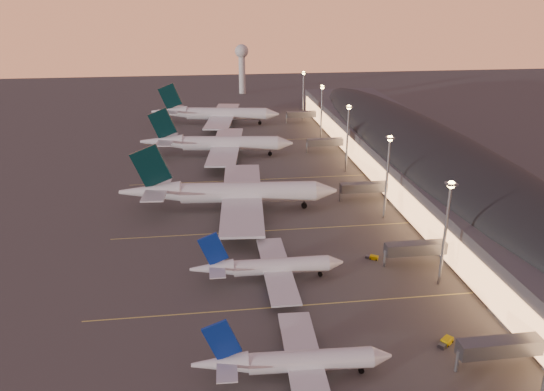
% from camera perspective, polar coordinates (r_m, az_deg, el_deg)
% --- Properties ---
extents(ground, '(700.00, 700.00, 0.00)m').
position_cam_1_polar(ground, '(123.52, 1.85, -10.56)').
color(ground, '#413E3C').
extents(airliner_narrow_south, '(35.94, 32.07, 12.85)m').
position_cam_1_polar(airliner_narrow_south, '(98.68, 2.32, -17.43)').
color(airliner_narrow_south, silver).
rests_on(airliner_narrow_south, ground).
extents(airliner_narrow_north, '(36.82, 32.75, 13.21)m').
position_cam_1_polar(airliner_narrow_north, '(127.52, -0.43, -7.68)').
color(airliner_narrow_north, silver).
rests_on(airliner_narrow_north, ground).
extents(airliner_wide_near, '(68.49, 62.59, 21.91)m').
position_cam_1_polar(airliner_wide_near, '(167.22, -4.58, 0.28)').
color(airliner_wide_near, silver).
rests_on(airliner_wide_near, ground).
extents(airliner_wide_mid, '(64.18, 58.94, 20.54)m').
position_cam_1_polar(airliner_wide_mid, '(224.62, -5.92, 5.58)').
color(airliner_wide_mid, silver).
rests_on(airliner_wide_mid, ground).
extents(airliner_wide_far, '(66.62, 61.40, 21.36)m').
position_cam_1_polar(airliner_wide_far, '(280.56, -6.09, 8.73)').
color(airliner_wide_far, silver).
rests_on(airliner_wide_far, ground).
extents(terminal_building, '(56.35, 255.00, 17.46)m').
position_cam_1_polar(terminal_building, '(201.24, 16.11, 4.06)').
color(terminal_building, '#454549').
rests_on(terminal_building, ground).
extents(light_masts, '(2.20, 217.20, 25.90)m').
position_cam_1_polar(light_masts, '(183.24, 9.82, 5.81)').
color(light_masts, gray).
rests_on(light_masts, ground).
extents(radar_tower, '(9.00, 9.00, 32.50)m').
position_cam_1_polar(radar_tower, '(367.31, -3.26, 14.30)').
color(radar_tower, silver).
rests_on(radar_tower, ground).
extents(lane_markings, '(90.00, 180.36, 0.00)m').
position_cam_1_polar(lane_markings, '(158.61, -0.48, -3.04)').
color(lane_markings, '#D8C659').
rests_on(lane_markings, ground).
extents(baggage_tug_b, '(3.90, 3.54, 1.14)m').
position_cam_1_polar(baggage_tug_b, '(113.06, 18.18, -14.75)').
color(baggage_tug_b, '#C7AA00').
rests_on(baggage_tug_b, ground).
extents(baggage_tug_c, '(3.38, 2.74, 0.96)m').
position_cam_1_polar(baggage_tug_c, '(140.66, 10.74, -6.55)').
color(baggage_tug_c, '#C7AA00').
rests_on(baggage_tug_c, ground).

